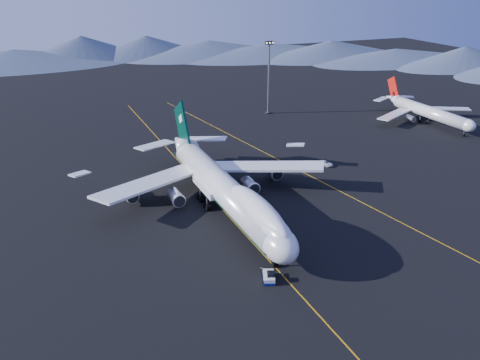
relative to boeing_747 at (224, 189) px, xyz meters
name	(u,v)px	position (x,y,z in m)	size (l,w,h in m)	color
ground	(225,212)	(0.00, -0.03, -5.81)	(500.00, 500.00, 0.00)	black
taxiway_line_main	(225,212)	(0.00, -0.03, -5.80)	(0.25, 220.00, 0.01)	orange
taxiway_line_side	(316,179)	(30.00, 9.97, -5.80)	(0.25, 200.00, 0.01)	orange
boeing_747	(224,189)	(0.00, 0.00, 0.00)	(59.62, 72.43, 19.37)	silver
pushback_tug	(269,277)	(-3.00, -30.30, -5.24)	(3.47, 4.65, 1.81)	silver
second_jet	(427,111)	(95.30, 43.35, -1.77)	(41.52, 46.90, 13.35)	silver
service_van	(326,163)	(37.84, 17.86, -5.17)	(2.15, 4.66, 1.29)	silver
floodlight_mast	(269,78)	(47.68, 77.19, 8.05)	(3.38, 2.54, 27.37)	black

